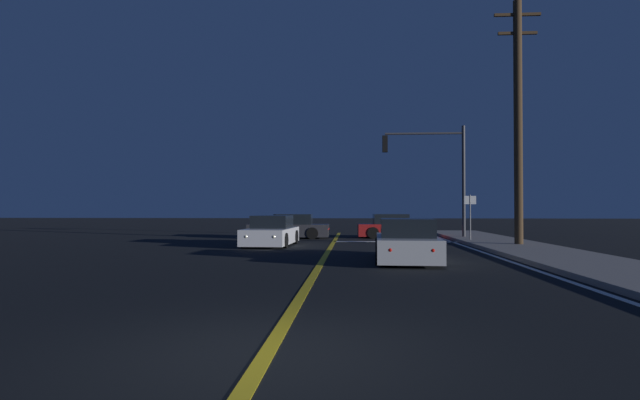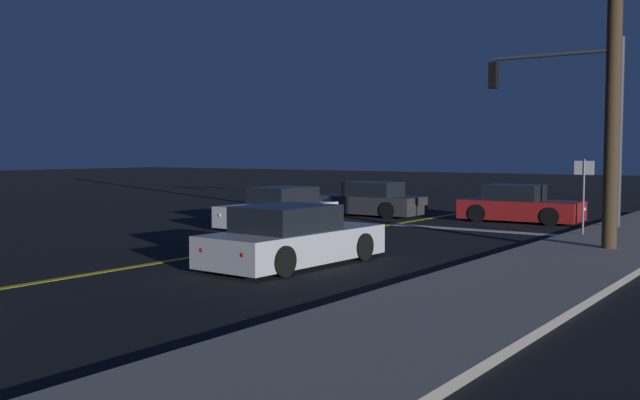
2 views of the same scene
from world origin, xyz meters
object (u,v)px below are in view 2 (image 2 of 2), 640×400
(car_side_waiting_red, at_px, (519,206))
(utility_pole_right, at_px, (615,31))
(car_following_oncoming_silver, at_px, (293,239))
(traffic_signal_near_right, at_px, (571,103))
(street_sign_corner, at_px, (584,185))
(car_mid_block_charcoal, at_px, (369,201))
(car_far_approaching_white, at_px, (279,210))

(car_side_waiting_red, bearing_deg, utility_pole_right, 33.25)
(car_side_waiting_red, distance_m, car_following_oncoming_silver, 12.63)
(traffic_signal_near_right, relative_size, street_sign_corner, 2.65)
(car_following_oncoming_silver, xyz_separation_m, car_mid_block_charcoal, (-5.22, 11.79, -0.00))
(car_side_waiting_red, xyz_separation_m, car_following_oncoming_silver, (-0.61, -12.61, 0.00))
(car_side_waiting_red, bearing_deg, car_following_oncoming_silver, -4.62)
(car_mid_block_charcoal, height_order, utility_pole_right, utility_pole_right)
(traffic_signal_near_right, height_order, utility_pole_right, utility_pole_right)
(utility_pole_right, xyz_separation_m, street_sign_corner, (-1.40, 2.77, -3.88))
(traffic_signal_near_right, bearing_deg, utility_pole_right, 115.42)
(car_following_oncoming_silver, distance_m, utility_pole_right, 9.31)
(car_side_waiting_red, relative_size, car_mid_block_charcoal, 0.95)
(car_side_waiting_red, distance_m, street_sign_corner, 5.28)
(car_following_oncoming_silver, bearing_deg, utility_pole_right, 50.09)
(car_far_approaching_white, height_order, car_side_waiting_red, same)
(car_mid_block_charcoal, relative_size, street_sign_corner, 1.95)
(car_following_oncoming_silver, height_order, car_mid_block_charcoal, same)
(traffic_signal_near_right, xyz_separation_m, utility_pole_right, (2.65, -5.57, 1.33))
(car_far_approaching_white, bearing_deg, street_sign_corner, -162.79)
(car_following_oncoming_silver, distance_m, traffic_signal_near_right, 12.27)
(car_far_approaching_white, xyz_separation_m, street_sign_corner, (9.29, 2.41, 0.98))
(car_side_waiting_red, relative_size, street_sign_corner, 1.85)
(traffic_signal_near_right, relative_size, utility_pole_right, 0.58)
(car_far_approaching_white, height_order, car_mid_block_charcoal, same)
(car_mid_block_charcoal, bearing_deg, car_far_approaching_white, 177.94)
(car_side_waiting_red, bearing_deg, car_far_approaching_white, -44.85)
(car_far_approaching_white, height_order, utility_pole_right, utility_pole_right)
(car_far_approaching_white, distance_m, street_sign_corner, 9.65)
(car_side_waiting_red, distance_m, car_mid_block_charcoal, 5.89)
(street_sign_corner, bearing_deg, car_side_waiting_red, 130.03)
(car_mid_block_charcoal, distance_m, utility_pole_right, 13.05)
(car_following_oncoming_silver, height_order, street_sign_corner, street_sign_corner)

